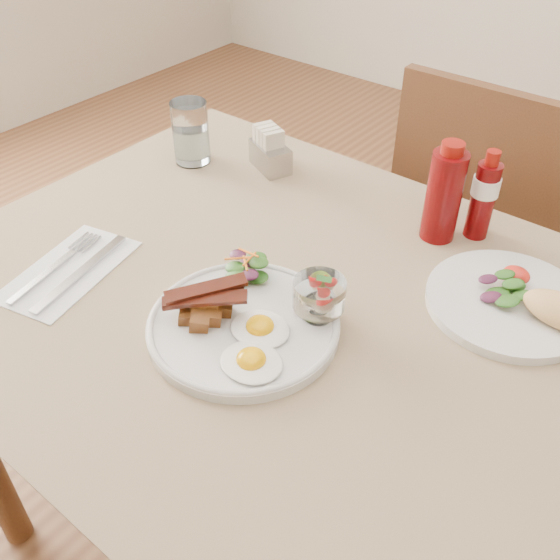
{
  "coord_description": "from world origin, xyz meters",
  "views": [
    {
      "loc": [
        0.36,
        -0.58,
        1.38
      ],
      "look_at": [
        -0.07,
        -0.04,
        0.82
      ],
      "focal_mm": 40.0,
      "sensor_mm": 36.0,
      "label": 1
    }
  ],
  "objects_px": {
    "second_plate": "(522,303)",
    "hot_sauce_bottle": "(484,196)",
    "chair_far": "(488,242)",
    "ketchup_bottle": "(444,195)",
    "main_plate": "(244,326)",
    "water_glass": "(191,136)",
    "sugar_caddy": "(270,152)",
    "table": "(330,363)",
    "fruit_cup": "(319,294)"
  },
  "relations": [
    {
      "from": "hot_sauce_bottle",
      "to": "water_glass",
      "type": "height_order",
      "value": "hot_sauce_bottle"
    },
    {
      "from": "main_plate",
      "to": "water_glass",
      "type": "distance_m",
      "value": 0.53
    },
    {
      "from": "fruit_cup",
      "to": "water_glass",
      "type": "height_order",
      "value": "water_glass"
    },
    {
      "from": "sugar_caddy",
      "to": "water_glass",
      "type": "xyz_separation_m",
      "value": [
        -0.14,
        -0.08,
        0.02
      ]
    },
    {
      "from": "table",
      "to": "second_plate",
      "type": "height_order",
      "value": "second_plate"
    },
    {
      "from": "second_plate",
      "to": "table",
      "type": "bearing_deg",
      "value": -136.94
    },
    {
      "from": "ketchup_bottle",
      "to": "main_plate",
      "type": "bearing_deg",
      "value": -105.28
    },
    {
      "from": "fruit_cup",
      "to": "second_plate",
      "type": "relative_size",
      "value": 0.28
    },
    {
      "from": "chair_far",
      "to": "hot_sauce_bottle",
      "type": "bearing_deg",
      "value": -78.31
    },
    {
      "from": "chair_far",
      "to": "sugar_caddy",
      "type": "bearing_deg",
      "value": -135.45
    },
    {
      "from": "hot_sauce_bottle",
      "to": "sugar_caddy",
      "type": "bearing_deg",
      "value": -174.79
    },
    {
      "from": "chair_far",
      "to": "main_plate",
      "type": "bearing_deg",
      "value": -96.87
    },
    {
      "from": "chair_far",
      "to": "hot_sauce_bottle",
      "type": "relative_size",
      "value": 5.74
    },
    {
      "from": "table",
      "to": "fruit_cup",
      "type": "xyz_separation_m",
      "value": [
        -0.01,
        -0.02,
        0.15
      ]
    },
    {
      "from": "water_glass",
      "to": "hot_sauce_bottle",
      "type": "bearing_deg",
      "value": 11.39
    },
    {
      "from": "table",
      "to": "second_plate",
      "type": "bearing_deg",
      "value": 43.06
    },
    {
      "from": "second_plate",
      "to": "hot_sauce_bottle",
      "type": "xyz_separation_m",
      "value": [
        -0.14,
        0.15,
        0.06
      ]
    },
    {
      "from": "table",
      "to": "water_glass",
      "type": "bearing_deg",
      "value": 156.28
    },
    {
      "from": "water_glass",
      "to": "ketchup_bottle",
      "type": "bearing_deg",
      "value": 7.64
    },
    {
      "from": "ketchup_bottle",
      "to": "water_glass",
      "type": "xyz_separation_m",
      "value": [
        -0.53,
        -0.07,
        -0.03
      ]
    },
    {
      "from": "chair_far",
      "to": "ketchup_bottle",
      "type": "bearing_deg",
      "value": -87.6
    },
    {
      "from": "chair_far",
      "to": "second_plate",
      "type": "relative_size",
      "value": 3.44
    },
    {
      "from": "second_plate",
      "to": "hot_sauce_bottle",
      "type": "height_order",
      "value": "hot_sauce_bottle"
    },
    {
      "from": "second_plate",
      "to": "water_glass",
      "type": "height_order",
      "value": "water_glass"
    },
    {
      "from": "sugar_caddy",
      "to": "chair_far",
      "type": "bearing_deg",
      "value": 68.12
    },
    {
      "from": "fruit_cup",
      "to": "ketchup_bottle",
      "type": "xyz_separation_m",
      "value": [
        0.03,
        0.31,
        0.03
      ]
    },
    {
      "from": "hot_sauce_bottle",
      "to": "sugar_caddy",
      "type": "relative_size",
      "value": 1.5
    },
    {
      "from": "table",
      "to": "sugar_caddy",
      "type": "bearing_deg",
      "value": 140.58
    },
    {
      "from": "chair_far",
      "to": "fruit_cup",
      "type": "height_order",
      "value": "chair_far"
    },
    {
      "from": "table",
      "to": "ketchup_bottle",
      "type": "xyz_separation_m",
      "value": [
        0.02,
        0.3,
        0.17
      ]
    },
    {
      "from": "second_plate",
      "to": "ketchup_bottle",
      "type": "height_order",
      "value": "ketchup_bottle"
    },
    {
      "from": "table",
      "to": "water_glass",
      "type": "height_order",
      "value": "water_glass"
    },
    {
      "from": "fruit_cup",
      "to": "hot_sauce_bottle",
      "type": "relative_size",
      "value": 0.47
    },
    {
      "from": "second_plate",
      "to": "water_glass",
      "type": "bearing_deg",
      "value": 177.56
    },
    {
      "from": "fruit_cup",
      "to": "water_glass",
      "type": "xyz_separation_m",
      "value": [
        -0.5,
        0.24,
        -0.0
      ]
    },
    {
      "from": "fruit_cup",
      "to": "hot_sauce_bottle",
      "type": "xyz_separation_m",
      "value": [
        0.08,
        0.36,
        0.02
      ]
    },
    {
      "from": "sugar_caddy",
      "to": "ketchup_bottle",
      "type": "bearing_deg",
      "value": 22.64
    },
    {
      "from": "second_plate",
      "to": "hot_sauce_bottle",
      "type": "bearing_deg",
      "value": 133.81
    },
    {
      "from": "fruit_cup",
      "to": "chair_far",
      "type": "bearing_deg",
      "value": 88.86
    },
    {
      "from": "chair_far",
      "to": "water_glass",
      "type": "distance_m",
      "value": 0.73
    },
    {
      "from": "table",
      "to": "fruit_cup",
      "type": "height_order",
      "value": "fruit_cup"
    },
    {
      "from": "chair_far",
      "to": "fruit_cup",
      "type": "xyz_separation_m",
      "value": [
        -0.01,
        -0.68,
        0.29
      ]
    },
    {
      "from": "main_plate",
      "to": "chair_far",
      "type": "bearing_deg",
      "value": 83.13
    },
    {
      "from": "ketchup_bottle",
      "to": "sugar_caddy",
      "type": "relative_size",
      "value": 1.66
    },
    {
      "from": "sugar_caddy",
      "to": "main_plate",
      "type": "bearing_deg",
      "value": -31.68
    },
    {
      "from": "main_plate",
      "to": "sugar_caddy",
      "type": "distance_m",
      "value": 0.48
    },
    {
      "from": "hot_sauce_bottle",
      "to": "water_glass",
      "type": "relative_size",
      "value": 1.27
    },
    {
      "from": "main_plate",
      "to": "water_glass",
      "type": "relative_size",
      "value": 2.19
    },
    {
      "from": "main_plate",
      "to": "hot_sauce_bottle",
      "type": "distance_m",
      "value": 0.47
    },
    {
      "from": "main_plate",
      "to": "hot_sauce_bottle",
      "type": "xyz_separation_m",
      "value": [
        0.16,
        0.44,
        0.07
      ]
    }
  ]
}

